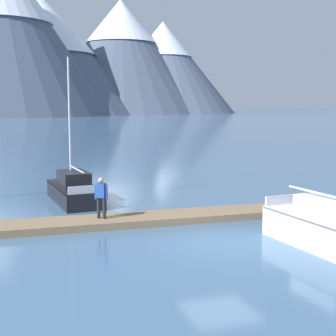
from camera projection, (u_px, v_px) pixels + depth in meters
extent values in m
plane|color=#426689|center=(220.00, 245.00, 17.73)|extent=(700.00, 700.00, 0.00)
cone|color=#4C566B|center=(39.00, 53.00, 218.57)|extent=(92.57, 92.57, 52.98)
cone|color=white|center=(38.00, 23.00, 216.88)|extent=(49.75, 49.75, 27.12)
cone|color=#4C566B|center=(121.00, 57.00, 238.87)|extent=(84.02, 84.02, 53.46)
cone|color=white|center=(121.00, 21.00, 236.72)|extent=(33.67, 33.67, 20.40)
cone|color=slate|center=(163.00, 68.00, 245.39)|extent=(70.71, 70.71, 44.07)
cone|color=white|center=(163.00, 39.00, 243.62)|extent=(28.42, 28.42, 16.87)
cube|color=#846B4C|center=(182.00, 216.00, 21.48)|extent=(29.34, 2.39, 0.30)
cylinder|color=#38383D|center=(189.00, 221.00, 20.73)|extent=(28.14, 0.73, 0.24)
cylinder|color=#38383D|center=(177.00, 213.00, 22.24)|extent=(28.14, 0.73, 0.24)
cube|color=black|center=(75.00, 194.00, 25.30)|extent=(2.33, 5.24, 0.85)
ellipsoid|color=black|center=(63.00, 185.00, 27.91)|extent=(1.75, 1.96, 0.81)
cube|color=black|center=(74.00, 186.00, 25.25)|extent=(2.36, 5.14, 0.06)
cylinder|color=silver|center=(69.00, 121.00, 25.53)|extent=(0.10, 0.10, 6.43)
cylinder|color=silver|center=(77.00, 169.00, 24.55)|extent=(0.34, 2.80, 0.08)
cube|color=black|center=(74.00, 178.00, 25.32)|extent=(1.51, 2.40, 0.69)
cube|color=silver|center=(86.00, 190.00, 22.98)|extent=(1.69, 0.25, 0.36)
cube|color=silver|center=(322.00, 233.00, 17.15)|extent=(1.93, 5.16, 1.10)
cube|color=slate|center=(323.00, 219.00, 17.09)|extent=(1.96, 5.06, 0.06)
cylinder|color=silver|center=(315.00, 192.00, 17.37)|extent=(0.38, 2.80, 0.08)
cube|color=white|center=(326.00, 209.00, 16.92)|extent=(1.22, 2.36, 0.69)
cube|color=silver|center=(279.00, 200.00, 19.27)|extent=(1.27, 0.23, 0.36)
cylinder|color=#232328|center=(104.00, 208.00, 20.36)|extent=(0.14, 0.14, 0.86)
cylinder|color=#232328|center=(99.00, 208.00, 20.45)|extent=(0.14, 0.14, 0.86)
cube|color=#234793|center=(101.00, 190.00, 20.31)|extent=(0.43, 0.41, 0.60)
sphere|color=tan|center=(101.00, 180.00, 20.26)|extent=(0.22, 0.22, 0.22)
cylinder|color=#234793|center=(107.00, 193.00, 20.23)|extent=(0.09, 0.09, 0.62)
cylinder|color=#234793|center=(96.00, 192.00, 20.41)|extent=(0.09, 0.09, 0.62)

